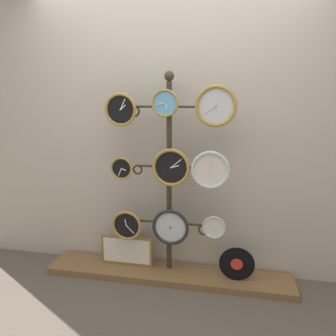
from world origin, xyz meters
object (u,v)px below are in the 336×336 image
at_px(display_stand, 169,205).
at_px(vinyl_record, 237,264).
at_px(clock_bottom_left, 127,225).
at_px(clock_bottom_right, 214,227).
at_px(clock_top_center, 165,103).
at_px(clock_middle_center, 171,167).
at_px(clock_middle_left, 122,168).
at_px(picture_frame, 127,251).
at_px(clock_top_right, 216,106).
at_px(clock_bottom_center, 170,227).
at_px(clock_top_left, 121,110).
at_px(clock_middle_right, 210,170).

relative_size(display_stand, vinyl_record, 6.02).
relative_size(clock_bottom_left, clock_bottom_right, 1.35).
bearing_deg(vinyl_record, clock_top_center, 177.96).
distance_m(display_stand, clock_bottom_right, 0.43).
bearing_deg(clock_middle_center, clock_middle_left, 175.47).
relative_size(clock_bottom_right, vinyl_record, 0.67).
distance_m(clock_top_center, picture_frame, 1.40).
height_order(clock_top_right, clock_middle_left, clock_top_right).
distance_m(clock_top_center, clock_bottom_center, 1.06).
bearing_deg(clock_bottom_center, clock_bottom_left, -176.49).
distance_m(display_stand, clock_bottom_left, 0.41).
bearing_deg(clock_top_right, clock_middle_left, 177.60).
height_order(clock_top_center, clock_middle_left, clock_top_center).
xyz_separation_m(clock_top_right, clock_bottom_right, (0.01, 0.03, -1.01)).
relative_size(vinyl_record, picture_frame, 0.61).
height_order(display_stand, clock_bottom_right, display_stand).
relative_size(clock_top_right, vinyl_record, 1.09).
bearing_deg(display_stand, clock_middle_left, -169.80).
xyz_separation_m(clock_middle_center, clock_bottom_left, (-0.40, -0.00, -0.54)).
bearing_deg(clock_bottom_center, picture_frame, 171.30).
relative_size(clock_bottom_center, picture_frame, 0.66).
bearing_deg(display_stand, picture_frame, -176.81).
bearing_deg(clock_bottom_left, clock_top_left, 149.55).
relative_size(clock_middle_left, picture_frame, 0.40).
bearing_deg(picture_frame, clock_bottom_right, -3.62).
height_order(clock_top_center, vinyl_record, clock_top_center).
height_order(clock_middle_right, clock_bottom_right, clock_middle_right).
height_order(clock_middle_left, clock_bottom_center, clock_middle_left).
height_order(clock_middle_center, clock_bottom_left, clock_middle_center).
relative_size(clock_top_right, picture_frame, 0.67).
distance_m(clock_middle_right, clock_bottom_center, 0.62).
height_order(clock_top_right, clock_middle_center, clock_top_right).
relative_size(clock_top_left, clock_top_right, 0.85).
height_order(clock_middle_center, vinyl_record, clock_middle_center).
height_order(display_stand, picture_frame, display_stand).
relative_size(clock_top_left, clock_bottom_left, 1.02).
distance_m(clock_bottom_right, picture_frame, 0.86).
height_order(clock_bottom_center, vinyl_record, clock_bottom_center).
xyz_separation_m(clock_top_left, clock_middle_left, (-0.01, 0.02, -0.50)).
relative_size(clock_bottom_left, picture_frame, 0.55).
xyz_separation_m(clock_middle_right, picture_frame, (-0.76, 0.09, -0.82)).
bearing_deg(clock_middle_center, clock_bottom_center, 111.61).
bearing_deg(clock_middle_right, vinyl_record, 2.47).
bearing_deg(clock_top_left, picture_frame, 94.87).
distance_m(clock_bottom_center, picture_frame, 0.52).
relative_size(clock_top_center, clock_top_right, 0.69).
height_order(clock_top_left, clock_top_center, clock_top_center).
relative_size(display_stand, clock_bottom_center, 5.56).
bearing_deg(clock_top_left, display_stand, 13.30).
distance_m(clock_top_right, clock_middle_right, 0.51).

